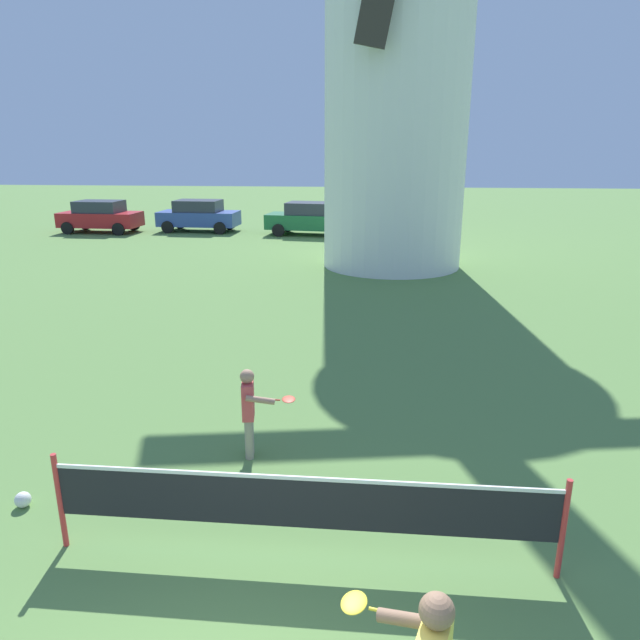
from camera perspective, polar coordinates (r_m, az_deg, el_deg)
The scene contains 7 objects.
windmill at distance 21.01m, azimuth 7.84°, elevation 26.81°, with size 9.68×5.57×16.43m.
tennis_net at distance 6.07m, azimuth -1.83°, elevation -17.66°, with size 5.18×0.06×1.10m.
player_far at distance 7.94m, azimuth -6.94°, elevation -8.63°, with size 0.77×0.43×1.28m.
stray_ball at distance 7.99m, azimuth -27.33°, elevation -15.51°, with size 0.19×0.19×0.19m, color silver.
parked_car_red at distance 31.02m, azimuth -20.91°, elevation 9.58°, with size 3.91×1.99×1.56m.
parked_car_blue at distance 30.03m, azimuth -11.90°, elevation 10.11°, with size 3.99×2.02×1.56m.
parked_car_green at distance 28.16m, azimuth -0.65°, elevation 10.04°, with size 4.65×2.31×1.56m.
Camera 1 is at (0.95, -2.77, 4.11)m, focal length 32.35 mm.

